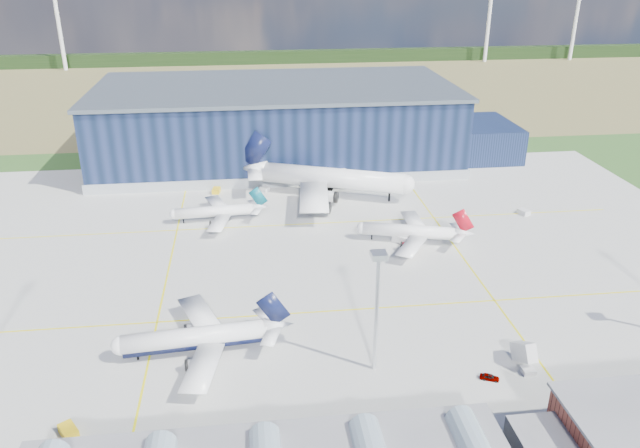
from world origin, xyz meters
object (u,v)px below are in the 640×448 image
at_px(gse_van_b, 401,239).
at_px(car_a, 490,377).
at_px(gse_van_a, 581,411).
at_px(gse_cart_b, 265,189).
at_px(airliner_red, 409,225).
at_px(airstair, 523,357).
at_px(light_mast_center, 377,293).
at_px(car_b, 517,428).
at_px(gse_tug_c, 216,191).
at_px(gse_van_c, 630,406).
at_px(airliner_regional, 214,206).
at_px(gse_cart_a, 524,212).
at_px(airliner_widebody, 333,168).
at_px(airliner_navy, 194,328).
at_px(hangar, 284,126).
at_px(gse_tug_a, 68,431).

relative_size(gse_van_b, car_a, 1.32).
height_order(gse_van_a, gse_cart_b, gse_van_a).
distance_m(airliner_red, airstair, 53.03).
distance_m(light_mast_center, airstair, 29.94).
bearing_deg(car_b, gse_van_b, -14.72).
relative_size(gse_tug_c, gse_van_c, 0.69).
height_order(light_mast_center, airliner_regional, light_mast_center).
bearing_deg(gse_cart_b, gse_van_a, -107.37).
distance_m(gse_van_a, gse_cart_a, 84.43).
bearing_deg(airliner_widebody, gse_van_c, -49.55).
relative_size(airliner_navy, gse_cart_b, 11.65).
bearing_deg(car_b, gse_cart_b, 1.30).
bearing_deg(light_mast_center, gse_van_b, 71.20).
bearing_deg(airliner_navy, gse_cart_a, -152.44).
height_order(gse_cart_b, gse_van_c, gse_van_c).
bearing_deg(airstair, hangar, 96.05).
height_order(airliner_navy, gse_van_a, airliner_navy).
bearing_deg(gse_cart_b, airliner_widebody, -59.52).
xyz_separation_m(gse_van_b, gse_tug_c, (-47.58, 41.77, -0.25)).
height_order(airliner_regional, gse_van_c, airliner_regional).
relative_size(light_mast_center, gse_tug_c, 6.65).
xyz_separation_m(hangar, gse_tug_a, (-42.47, -135.39, -10.89)).
bearing_deg(light_mast_center, gse_van_c, -22.66).
height_order(airliner_navy, gse_tug_a, airliner_navy).
distance_m(airliner_widebody, gse_cart_a, 55.98).
bearing_deg(airliner_widebody, gse_cart_b, -177.29).
relative_size(airliner_red, gse_tug_a, 8.52).
bearing_deg(airliner_red, airliner_widebody, -50.67).
height_order(hangar, airliner_navy, hangar).
bearing_deg(gse_tug_a, airliner_widebody, 26.97).
distance_m(gse_van_c, airstair, 18.33).
bearing_deg(airliner_red, hangar, -54.19).
bearing_deg(airliner_regional, gse_van_a, 121.42).
bearing_deg(gse_van_b, gse_van_c, -118.02).
height_order(airstair, car_b, airstair).
xyz_separation_m(light_mast_center, airliner_red, (19.06, 50.42, -10.58)).
bearing_deg(gse_cart_a, car_b, -135.70).
bearing_deg(airliner_navy, car_b, 147.14).
bearing_deg(car_a, gse_van_a, -111.10).
bearing_deg(gse_tug_c, gse_tug_a, -91.55).
bearing_deg(gse_van_b, airliner_regional, 111.48).
xyz_separation_m(gse_van_b, gse_van_c, (21.22, -66.23, 0.20)).
bearing_deg(gse_cart_b, car_b, -112.95).
xyz_separation_m(gse_cart_b, car_a, (34.87, -97.44, -0.05)).
bearing_deg(gse_van_c, airliner_regional, 31.64).
bearing_deg(car_b, gse_cart_a, -40.31).
height_order(light_mast_center, gse_cart_b, light_mast_center).
bearing_deg(airliner_widebody, airliner_navy, -93.34).
relative_size(airstair, car_a, 1.58).
bearing_deg(airliner_navy, airliner_widebody, -120.24).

